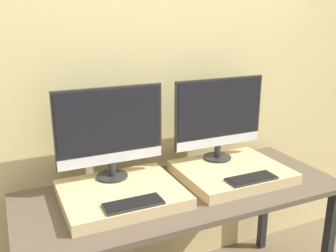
{
  "coord_description": "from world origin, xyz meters",
  "views": [
    {
      "loc": [
        -0.86,
        -1.31,
        1.7
      ],
      "look_at": [
        0.0,
        0.55,
        1.1
      ],
      "focal_mm": 40.0,
      "sensor_mm": 36.0,
      "label": 1
    }
  ],
  "objects_px": {
    "monitor_left": "(110,129)",
    "monitor_right": "(219,115)",
    "keyboard_left": "(134,204)",
    "keyboard_right": "(251,178)"
  },
  "relations": [
    {
      "from": "keyboard_right",
      "to": "monitor_left",
      "type": "bearing_deg",
      "value": 152.89
    },
    {
      "from": "keyboard_left",
      "to": "keyboard_right",
      "type": "xyz_separation_m",
      "value": [
        0.68,
        0.0,
        0.0
      ]
    },
    {
      "from": "monitor_left",
      "to": "keyboard_right",
      "type": "distance_m",
      "value": 0.81
    },
    {
      "from": "keyboard_left",
      "to": "monitor_right",
      "type": "bearing_deg",
      "value": 27.11
    },
    {
      "from": "monitor_left",
      "to": "monitor_right",
      "type": "distance_m",
      "value": 0.68
    },
    {
      "from": "monitor_right",
      "to": "keyboard_right",
      "type": "bearing_deg",
      "value": -90.0
    },
    {
      "from": "monitor_left",
      "to": "monitor_right",
      "type": "bearing_deg",
      "value": 0.0
    },
    {
      "from": "monitor_left",
      "to": "keyboard_right",
      "type": "xyz_separation_m",
      "value": [
        0.68,
        -0.35,
        -0.27
      ]
    },
    {
      "from": "monitor_left",
      "to": "monitor_right",
      "type": "xyz_separation_m",
      "value": [
        0.68,
        0.0,
        0.0
      ]
    },
    {
      "from": "monitor_right",
      "to": "monitor_left",
      "type": "bearing_deg",
      "value": 180.0
    }
  ]
}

